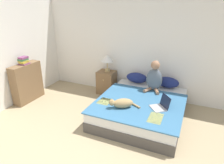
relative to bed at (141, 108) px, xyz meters
The scene contains 12 objects.
wall_back 1.52m from the bed, 105.26° to the left, with size 6.19×0.05×2.55m.
wall_side 3.16m from the bed, 167.52° to the right, with size 0.05×4.32×2.55m.
bed is the anchor object (origin of this frame).
pillow_near 0.96m from the bed, 113.99° to the left, with size 0.51×0.24×0.25m.
pillow_far 0.96m from the bed, 66.00° to the left, with size 0.51×0.24×0.25m.
person_sitting 0.75m from the bed, 78.65° to the left, with size 0.36×0.35×0.68m.
cat_tabby 0.62m from the bed, 116.94° to the right, with size 0.55×0.37×0.19m.
laptop_open 0.54m from the bed, 27.72° to the right, with size 0.40×0.41×0.25m.
nightstand 1.40m from the bed, 145.99° to the left, with size 0.44×0.39×0.60m.
table_lamp 1.56m from the bed, 145.42° to the left, with size 0.32×0.32×0.44m.
bookshelf 2.76m from the bed, behind, with size 0.25×0.77×0.91m.
book_stack_top 2.86m from the bed, behind, with size 0.20×0.24×0.18m.
Camera 1 is at (1.20, -1.26, 2.24)m, focal length 32.00 mm.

